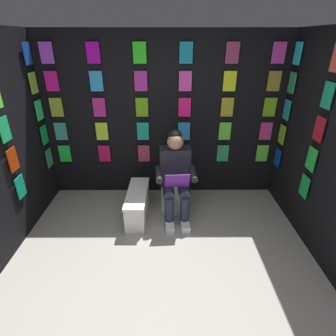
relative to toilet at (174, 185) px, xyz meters
The scene contains 7 objects.
ground_plane 1.69m from the toilet, 84.80° to the left, with size 30.00×30.00×0.00m, color #9E998E.
display_wall_back 0.98m from the toilet, 72.33° to the right, with size 3.50×0.14×2.35m.
display_wall_left 1.91m from the toilet, 159.02° to the left, with size 0.14×2.07×2.35m.
display_wall_right 2.17m from the toilet, 17.89° to the left, with size 0.14×2.07×2.35m.
toilet is the anchor object (origin of this frame).
person_reading 0.35m from the toilet, 93.02° to the left, with size 0.54×0.70×1.19m.
comic_longbox_near 0.59m from the toilet, 28.53° to the left, with size 0.28×0.83×0.38m.
Camera 1 is at (-0.05, 1.68, 2.22)m, focal length 28.54 mm.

